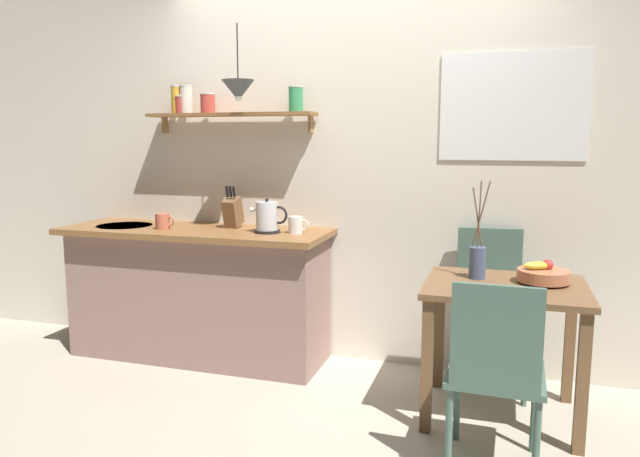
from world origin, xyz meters
TOP-DOWN VIEW (x-y plane):
  - ground_plane at (0.00, 0.00)m, footprint 14.00×14.00m
  - back_wall at (0.20, 0.65)m, footprint 6.80×0.11m
  - kitchen_counter at (-1.00, 0.32)m, footprint 1.83×0.63m
  - wall_shelf at (-0.88, 0.49)m, footprint 1.20×0.20m
  - dining_table at (1.00, 0.01)m, footprint 0.83×0.69m
  - dining_chair_near at (0.97, -0.60)m, footprint 0.43×0.44m
  - dining_chair_far at (0.92, 0.43)m, footprint 0.48×0.48m
  - fruit_bowl at (1.19, 0.09)m, footprint 0.27×0.27m
  - twig_vase at (0.85, 0.10)m, footprint 0.10×0.09m
  - electric_kettle at (-0.46, 0.28)m, footprint 0.25×0.17m
  - knife_block at (-0.76, 0.41)m, footprint 0.09×0.17m
  - coffee_mug_by_sink at (-1.18, 0.21)m, footprint 0.14×0.09m
  - coffee_mug_spare at (-0.28, 0.30)m, footprint 0.13×0.09m
  - pendant_lamp at (-0.63, 0.24)m, footprint 0.20×0.20m

SIDE VIEW (x-z plane):
  - ground_plane at x=0.00m, z-range 0.00..0.00m
  - kitchen_counter at x=-1.00m, z-range 0.01..0.91m
  - dining_chair_near at x=0.97m, z-range 0.05..0.96m
  - dining_chair_far at x=0.92m, z-range 0.05..1.01m
  - dining_table at x=1.00m, z-range 0.23..0.97m
  - fruit_bowl at x=1.19m, z-range 0.72..0.85m
  - twig_vase at x=0.85m, z-range 0.57..1.11m
  - coffee_mug_by_sink at x=-1.18m, z-range 0.90..1.01m
  - coffee_mug_spare at x=-0.28m, z-range 0.90..1.01m
  - electric_kettle at x=-0.46m, z-range 0.89..1.11m
  - knife_block at x=-0.76m, z-range 0.87..1.16m
  - back_wall at x=0.20m, z-range 0.00..2.70m
  - wall_shelf at x=-0.88m, z-range 1.55..1.87m
  - pendant_lamp at x=-0.63m, z-range 1.56..2.03m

